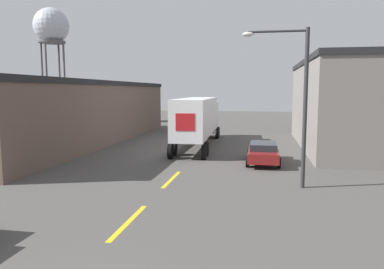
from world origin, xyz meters
The scene contains 7 objects.
road_centerline centered at (0.00, 6.90, 0.00)m, with size 0.20×16.88×0.01m.
warehouse_left centered at (-12.56, 25.64, 2.76)m, with size 9.51×30.04×5.51m.
warehouse_right centered at (13.89, 26.81, 3.57)m, with size 12.18×18.35×7.13m.
semi_truck centered at (-0.54, 25.60, 2.44)m, with size 3.09×14.40×4.05m.
parked_car_right_far centered at (4.77, 18.83, 0.74)m, with size 2.08×4.78×1.35m.
water_tower centered at (-24.96, 44.67, 13.55)m, with size 4.96×4.96×16.34m.
street_lamp centered at (6.21, 12.95, 4.47)m, with size 3.10×0.32×7.56m.
Camera 1 is at (4.55, -5.37, 4.66)m, focal length 35.00 mm.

